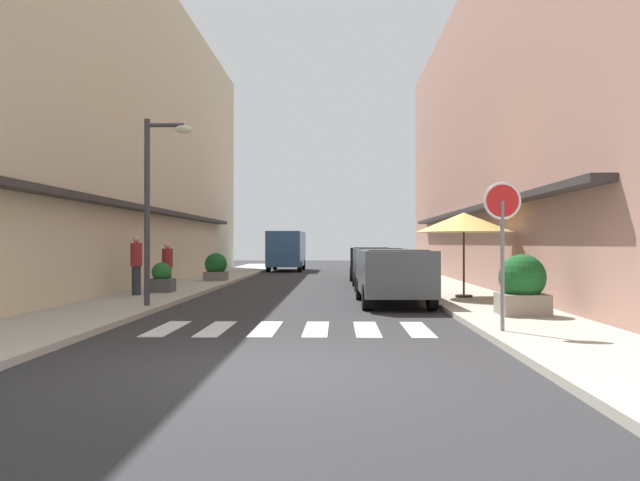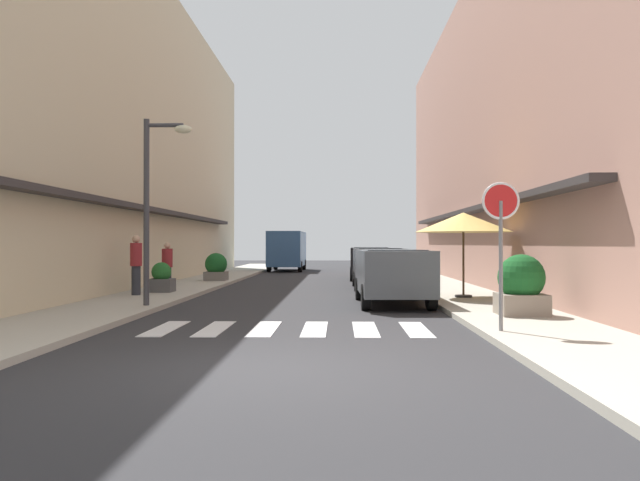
{
  "view_description": "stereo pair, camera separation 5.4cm",
  "coord_description": "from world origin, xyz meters",
  "px_view_note": "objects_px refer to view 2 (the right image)",
  "views": [
    {
      "loc": [
        0.88,
        -8.15,
        1.61
      ],
      "look_at": [
        0.22,
        15.07,
        1.74
      ],
      "focal_mm": 35.53,
      "sensor_mm": 36.0,
      "label": 1
    },
    {
      "loc": [
        0.94,
        -8.15,
        1.61
      ],
      "look_at": [
        0.22,
        15.07,
        1.74
      ],
      "focal_mm": 35.53,
      "sensor_mm": 36.0,
      "label": 2
    }
  ],
  "objects_px": {
    "pedestrian_walking_near": "(167,265)",
    "street_lamp": "(155,189)",
    "cafe_umbrella": "(463,223)",
    "parked_car_far": "(370,259)",
    "parked_car_mid": "(378,263)",
    "planter_corner": "(521,286)",
    "pedestrian_walking_far": "(136,263)",
    "round_street_sign": "(501,217)",
    "delivery_van": "(287,248)",
    "planter_midblock": "(161,279)",
    "planter_far": "(216,267)",
    "parked_car_near": "(392,270)"
  },
  "relations": [
    {
      "from": "parked_car_mid",
      "to": "pedestrian_walking_near",
      "type": "distance_m",
      "value": 7.46
    },
    {
      "from": "street_lamp",
      "to": "round_street_sign",
      "type": "bearing_deg",
      "value": -30.66
    },
    {
      "from": "pedestrian_walking_far",
      "to": "parked_car_far",
      "type": "bearing_deg",
      "value": -96.06
    },
    {
      "from": "parked_car_mid",
      "to": "planter_corner",
      "type": "xyz_separation_m",
      "value": [
        2.43,
        -9.42,
        -0.18
      ]
    },
    {
      "from": "pedestrian_walking_near",
      "to": "street_lamp",
      "type": "bearing_deg",
      "value": 78.32
    },
    {
      "from": "parked_car_mid",
      "to": "planter_corner",
      "type": "height_order",
      "value": "parked_car_mid"
    },
    {
      "from": "parked_car_far",
      "to": "round_street_sign",
      "type": "relative_size",
      "value": 1.77
    },
    {
      "from": "parked_car_far",
      "to": "planter_corner",
      "type": "distance_m",
      "value": 15.51
    },
    {
      "from": "cafe_umbrella",
      "to": "parked_car_far",
      "type": "bearing_deg",
      "value": 100.81
    },
    {
      "from": "delivery_van",
      "to": "round_street_sign",
      "type": "distance_m",
      "value": 27.6
    },
    {
      "from": "round_street_sign",
      "to": "planter_corner",
      "type": "bearing_deg",
      "value": 66.93
    },
    {
      "from": "cafe_umbrella",
      "to": "pedestrian_walking_far",
      "type": "distance_m",
      "value": 9.52
    },
    {
      "from": "delivery_van",
      "to": "pedestrian_walking_near",
      "type": "xyz_separation_m",
      "value": [
        -2.38,
        -17.84,
        -0.48
      ]
    },
    {
      "from": "round_street_sign",
      "to": "pedestrian_walking_near",
      "type": "xyz_separation_m",
      "value": [
        -8.29,
        9.11,
        -1.15
      ]
    },
    {
      "from": "cafe_umbrella",
      "to": "round_street_sign",
      "type": "bearing_deg",
      "value": -95.85
    },
    {
      "from": "planter_corner",
      "to": "planter_far",
      "type": "height_order",
      "value": "planter_corner"
    },
    {
      "from": "planter_midblock",
      "to": "pedestrian_walking_near",
      "type": "relative_size",
      "value": 0.6
    },
    {
      "from": "street_lamp",
      "to": "pedestrian_walking_far",
      "type": "relative_size",
      "value": 2.59
    },
    {
      "from": "parked_car_near",
      "to": "planter_midblock",
      "type": "relative_size",
      "value": 4.77
    },
    {
      "from": "parked_car_far",
      "to": "cafe_umbrella",
      "type": "xyz_separation_m",
      "value": [
        2.08,
        -10.88,
        1.29
      ]
    },
    {
      "from": "parked_car_mid",
      "to": "planter_midblock",
      "type": "distance_m",
      "value": 7.72
    },
    {
      "from": "planter_far",
      "to": "pedestrian_walking_near",
      "type": "distance_m",
      "value": 5.78
    },
    {
      "from": "pedestrian_walking_near",
      "to": "pedestrian_walking_far",
      "type": "height_order",
      "value": "pedestrian_walking_far"
    },
    {
      "from": "parked_car_mid",
      "to": "cafe_umbrella",
      "type": "distance_m",
      "value": 5.56
    },
    {
      "from": "planter_midblock",
      "to": "round_street_sign",
      "type": "bearing_deg",
      "value": -45.87
    },
    {
      "from": "planter_midblock",
      "to": "planter_far",
      "type": "bearing_deg",
      "value": 85.62
    },
    {
      "from": "round_street_sign",
      "to": "cafe_umbrella",
      "type": "distance_m",
      "value": 6.95
    },
    {
      "from": "cafe_umbrella",
      "to": "planter_corner",
      "type": "height_order",
      "value": "cafe_umbrella"
    },
    {
      "from": "parked_car_near",
      "to": "round_street_sign",
      "type": "height_order",
      "value": "round_street_sign"
    },
    {
      "from": "cafe_umbrella",
      "to": "pedestrian_walking_near",
      "type": "bearing_deg",
      "value": 166.3
    },
    {
      "from": "planter_midblock",
      "to": "parked_car_far",
      "type": "bearing_deg",
      "value": 52.93
    },
    {
      "from": "parked_car_near",
      "to": "planter_far",
      "type": "relative_size",
      "value": 3.93
    },
    {
      "from": "delivery_van",
      "to": "planter_far",
      "type": "height_order",
      "value": "delivery_van"
    },
    {
      "from": "parked_car_far",
      "to": "cafe_umbrella",
      "type": "relative_size",
      "value": 1.68
    },
    {
      "from": "street_lamp",
      "to": "planter_corner",
      "type": "relative_size",
      "value": 3.55
    },
    {
      "from": "planter_corner",
      "to": "parked_car_near",
      "type": "bearing_deg",
      "value": 125.61
    },
    {
      "from": "planter_far",
      "to": "cafe_umbrella",
      "type": "bearing_deg",
      "value": -42.91
    },
    {
      "from": "parked_car_mid",
      "to": "pedestrian_walking_far",
      "type": "distance_m",
      "value": 8.65
    },
    {
      "from": "round_street_sign",
      "to": "planter_corner",
      "type": "xyz_separation_m",
      "value": [
        1.06,
        2.48,
        -1.35
      ]
    },
    {
      "from": "delivery_van",
      "to": "planter_midblock",
      "type": "bearing_deg",
      "value": -97.5
    },
    {
      "from": "round_street_sign",
      "to": "street_lamp",
      "type": "distance_m",
      "value": 8.5
    },
    {
      "from": "planter_far",
      "to": "pedestrian_walking_near",
      "type": "xyz_separation_m",
      "value": [
        -0.44,
        -5.76,
        0.27
      ]
    },
    {
      "from": "parked_car_near",
      "to": "parked_car_mid",
      "type": "bearing_deg",
      "value": 90.0
    },
    {
      "from": "delivery_van",
      "to": "planter_corner",
      "type": "relative_size",
      "value": 4.23
    },
    {
      "from": "parked_car_far",
      "to": "street_lamp",
      "type": "relative_size",
      "value": 1.0
    },
    {
      "from": "parked_car_far",
      "to": "round_street_sign",
      "type": "bearing_deg",
      "value": -85.6
    },
    {
      "from": "round_street_sign",
      "to": "cafe_umbrella",
      "type": "xyz_separation_m",
      "value": [
        0.71,
        6.91,
        0.14
      ]
    },
    {
      "from": "round_street_sign",
      "to": "planter_midblock",
      "type": "bearing_deg",
      "value": 134.13
    },
    {
      "from": "parked_car_mid",
      "to": "pedestrian_walking_far",
      "type": "xyz_separation_m",
      "value": [
        -7.36,
        -4.54,
        0.13
      ]
    },
    {
      "from": "planter_corner",
      "to": "pedestrian_walking_near",
      "type": "relative_size",
      "value": 0.83
    }
  ]
}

